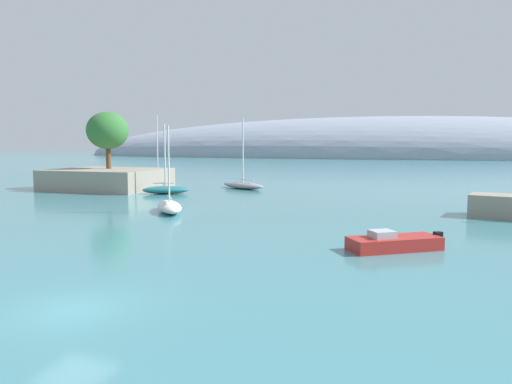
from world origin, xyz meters
TOP-DOWN VIEW (x-y plane):
  - water at (0.00, 0.00)m, footprint 600.00×600.00m
  - shore_outcrop at (-26.80, 39.08)m, footprint 13.86×11.55m
  - tree_clump_shore at (-27.19, 39.89)m, footprint 5.51×5.51m
  - distant_ridge at (-6.15, 212.26)m, footprint 306.02×80.14m
  - sailboat_white_near_shore at (-8.54, 22.64)m, footprint 5.21×6.18m
  - sailboat_teal_mid_mooring at (-16.48, 36.09)m, footprint 6.01×4.31m
  - sailboat_sand_outer_mooring at (-22.86, 45.31)m, footprint 3.34×6.59m
  - sailboat_grey_end_of_line at (-9.83, 45.14)m, footprint 7.67×5.54m
  - motorboat_red_foreground at (10.71, 13.57)m, footprint 5.40×4.48m

SIDE VIEW (x-z plane):
  - water at x=0.00m, z-range 0.00..0.00m
  - distant_ridge at x=-6.15m, z-range -18.79..18.79m
  - motorboat_red_foreground at x=10.71m, z-range -0.16..0.99m
  - sailboat_grey_end_of_line at x=-9.83m, z-range -4.19..5.26m
  - sailboat_white_near_shore at x=-8.54m, z-range -3.26..4.33m
  - sailboat_teal_mid_mooring at x=-16.48m, z-range -3.64..4.76m
  - sailboat_sand_outer_mooring at x=-22.86m, z-range -4.47..5.59m
  - shore_outcrop at x=-26.80m, z-range 0.00..2.67m
  - tree_clump_shore at x=-27.19m, z-range 3.96..11.55m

